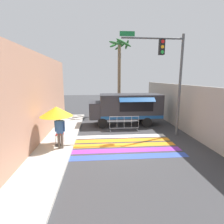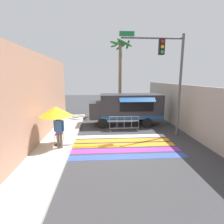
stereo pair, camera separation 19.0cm
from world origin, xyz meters
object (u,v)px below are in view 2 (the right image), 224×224
Objects in this scene: folding_chair at (59,132)px; palm_tree at (120,63)px; food_truck at (125,107)px; patio_umbrella at (56,111)px; barricade_front at (124,124)px; traffic_signal_pole at (170,68)px; vendor_person at (59,129)px.

palm_tree is (4.45, 8.34, 4.47)m from folding_chair.
food_truck is 0.76× the size of palm_tree.
patio_umbrella reaches higher than barricade_front.
patio_umbrella is 1.01× the size of barricade_front.
food_truck reaches higher than barricade_front.
barricade_front is (4.08, 2.36, -0.21)m from folding_chair.
traffic_signal_pole reaches higher than folding_chair.
folding_chair is at bearing -149.94° from barricade_front.
traffic_signal_pole is 2.98× the size of patio_umbrella.
vendor_person is 0.83× the size of barricade_front.
folding_chair is 10.46m from palm_tree.
folding_chair is (-6.73, -1.12, -3.65)m from traffic_signal_pole.
patio_umbrella is (-6.73, -1.62, -2.35)m from traffic_signal_pole.
vendor_person is at bearing -59.94° from patio_umbrella.
barricade_front is (3.87, 3.24, -0.62)m from vendor_person.
patio_umbrella is at bearing -108.65° from folding_chair.
folding_chair is 1.00m from vendor_person.
traffic_signal_pole is 6.50× the size of folding_chair.
vendor_person is (0.22, -0.38, -0.88)m from patio_umbrella.
vendor_person reaches higher than barricade_front.
folding_chair is 4.72m from barricade_front.
vendor_person reaches higher than folding_chair.
traffic_signal_pole is at bearing -25.24° from barricade_front.
vendor_person is at bearing -94.69° from folding_chair.
palm_tree is at bearing 63.27° from patio_umbrella.
food_truck is 2.63× the size of patio_umbrella.
food_truck reaches higher than vendor_person.
barricade_front is (-2.64, 1.25, -3.86)m from traffic_signal_pole.
folding_chair is at bearing -118.09° from palm_tree.
palm_tree is (0.06, 4.28, 3.73)m from food_truck.
traffic_signal_pole reaches higher than patio_umbrella.
barricade_front is 0.28× the size of palm_tree.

